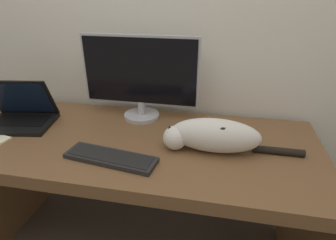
% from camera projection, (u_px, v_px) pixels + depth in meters
% --- Properties ---
extents(wall_back, '(6.40, 0.06, 2.60)m').
position_uv_depth(wall_back, '(152.00, 12.00, 1.47)').
color(wall_back, silver).
rests_on(wall_back, ground_plane).
extents(desk, '(1.73, 0.72, 0.76)m').
position_uv_depth(desk, '(135.00, 165.00, 1.40)').
color(desk, brown).
rests_on(desk, ground_plane).
extents(monitor, '(0.62, 0.19, 0.44)m').
position_uv_depth(monitor, '(140.00, 77.00, 1.46)').
color(monitor, '#B2B2B7').
rests_on(monitor, desk).
extents(laptop, '(0.37, 0.30, 0.24)m').
position_uv_depth(laptop, '(20.00, 115.00, 1.46)').
color(laptop, black).
rests_on(laptop, desk).
extents(external_keyboard, '(0.40, 0.17, 0.02)m').
position_uv_depth(external_keyboard, '(111.00, 158.00, 1.17)').
color(external_keyboard, black).
rests_on(external_keyboard, desk).
extents(cat, '(0.61, 0.14, 0.15)m').
position_uv_depth(cat, '(212.00, 135.00, 1.21)').
color(cat, silver).
rests_on(cat, desk).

